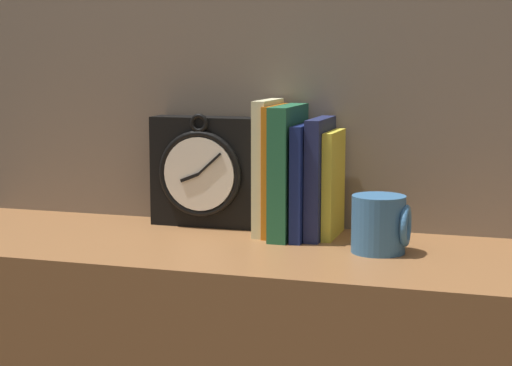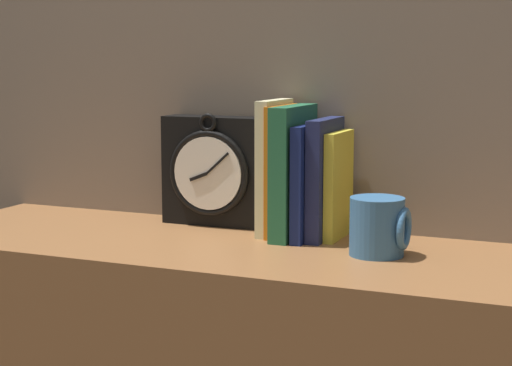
% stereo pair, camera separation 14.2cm
% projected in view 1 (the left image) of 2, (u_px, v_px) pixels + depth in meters
% --- Properties ---
extents(clock, '(0.21, 0.08, 0.21)m').
position_uv_depth(clock, '(205.00, 172.00, 1.60)').
color(clock, black).
rests_on(clock, bookshelf).
extents(book_slot0_cream, '(0.02, 0.13, 0.24)m').
position_uv_depth(book_slot0_cream, '(268.00, 167.00, 1.54)').
color(book_slot0_cream, beige).
rests_on(book_slot0_cream, bookshelf).
extents(book_slot1_orange, '(0.01, 0.13, 0.23)m').
position_uv_depth(book_slot1_orange, '(277.00, 170.00, 1.53)').
color(book_slot1_orange, orange).
rests_on(book_slot1_orange, bookshelf).
extents(book_slot2_green, '(0.03, 0.16, 0.23)m').
position_uv_depth(book_slot2_green, '(288.00, 171.00, 1.51)').
color(book_slot2_green, '#226440').
rests_on(book_slot2_green, bookshelf).
extents(book_slot3_navy, '(0.02, 0.15, 0.20)m').
position_uv_depth(book_slot3_navy, '(306.00, 181.00, 1.51)').
color(book_slot3_navy, navy).
rests_on(book_slot3_navy, bookshelf).
extents(book_slot4_navy, '(0.03, 0.14, 0.21)m').
position_uv_depth(book_slot4_navy, '(320.00, 178.00, 1.51)').
color(book_slot4_navy, navy).
rests_on(book_slot4_navy, bookshelf).
extents(book_slot5_yellow, '(0.02, 0.12, 0.19)m').
position_uv_depth(book_slot5_yellow, '(334.00, 184.00, 1.51)').
color(book_slot5_yellow, yellow).
rests_on(book_slot5_yellow, bookshelf).
extents(mug, '(0.09, 0.09, 0.09)m').
position_uv_depth(mug, '(380.00, 224.00, 1.39)').
color(mug, teal).
rests_on(mug, bookshelf).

